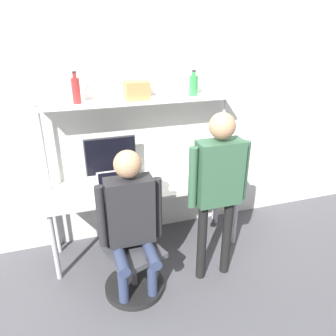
% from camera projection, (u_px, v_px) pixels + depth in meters
% --- Properties ---
extents(ground_plane, '(12.00, 12.00, 0.00)m').
position_uv_depth(ground_plane, '(155.00, 263.00, 3.46)').
color(ground_plane, '#4C4C51').
extents(wall_back, '(8.00, 0.06, 2.70)m').
position_uv_depth(wall_back, '(135.00, 122.00, 3.52)').
color(wall_back, silver).
rests_on(wall_back, ground_plane).
extents(desk, '(2.04, 0.65, 0.78)m').
position_uv_depth(desk, '(145.00, 190.00, 3.48)').
color(desk, beige).
rests_on(desk, ground_plane).
extents(shelf_unit, '(1.94, 0.30, 1.63)m').
position_uv_depth(shelf_unit, '(139.00, 119.00, 3.32)').
color(shelf_unit, white).
rests_on(shelf_unit, ground_plane).
extents(monitor, '(0.53, 0.21, 0.49)m').
position_uv_depth(monitor, '(111.00, 158.00, 3.39)').
color(monitor, '#333338').
rests_on(monitor, desk).
extents(laptop, '(0.28, 0.21, 0.21)m').
position_uv_depth(laptop, '(112.00, 187.00, 3.25)').
color(laptop, '#BCBCC1').
rests_on(laptop, desk).
extents(cell_phone, '(0.07, 0.15, 0.01)m').
position_uv_depth(cell_phone, '(136.00, 191.00, 3.28)').
color(cell_phone, silver).
rests_on(cell_phone, desk).
extents(office_chair, '(0.58, 0.58, 0.91)m').
position_uv_depth(office_chair, '(131.00, 263.00, 3.05)').
color(office_chair, black).
rests_on(office_chair, ground_plane).
extents(person_seated, '(0.57, 0.48, 1.40)m').
position_uv_depth(person_seated, '(131.00, 215.00, 2.80)').
color(person_seated, '#2D3856').
rests_on(person_seated, ground_plane).
extents(person_standing, '(0.57, 0.22, 1.66)m').
position_uv_depth(person_standing, '(219.00, 179.00, 2.90)').
color(person_standing, black).
rests_on(person_standing, ground_plane).
extents(bottle_green, '(0.09, 0.09, 0.26)m').
position_uv_depth(bottle_green, '(193.00, 85.00, 3.36)').
color(bottle_green, '#2D8C3F').
rests_on(bottle_green, shelf_unit).
extents(bottle_red, '(0.08, 0.08, 0.29)m').
position_uv_depth(bottle_red, '(76.00, 90.00, 3.03)').
color(bottle_red, maroon).
rests_on(bottle_red, shelf_unit).
extents(storage_box, '(0.23, 0.20, 0.18)m').
position_uv_depth(storage_box, '(137.00, 90.00, 3.20)').
color(storage_box, '#B27A47').
rests_on(storage_box, shelf_unit).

